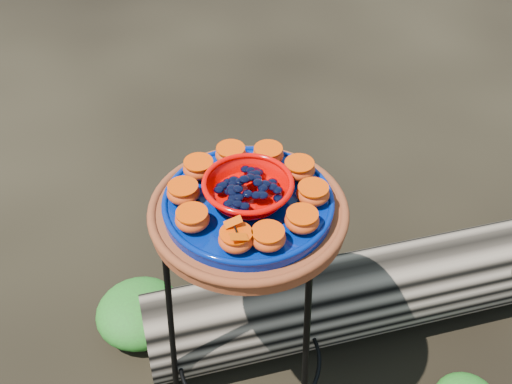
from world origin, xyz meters
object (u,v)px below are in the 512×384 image
(cobalt_plate, at_px, (248,204))
(red_bowl, at_px, (248,191))
(terracotta_saucer, at_px, (248,214))
(plant_stand, at_px, (249,314))
(driftwood_log, at_px, (374,291))

(cobalt_plate, bearing_deg, red_bowl, 0.00)
(cobalt_plate, height_order, red_bowl, red_bowl)
(terracotta_saucer, distance_m, red_bowl, 0.07)
(terracotta_saucer, distance_m, cobalt_plate, 0.03)
(plant_stand, xyz_separation_m, red_bowl, (0.00, 0.00, 0.44))
(cobalt_plate, bearing_deg, plant_stand, 0.00)
(driftwood_log, bearing_deg, plant_stand, -129.29)
(terracotta_saucer, height_order, cobalt_plate, cobalt_plate)
(red_bowl, distance_m, driftwood_log, 0.80)
(red_bowl, xyz_separation_m, driftwood_log, (0.30, 0.36, -0.65))
(terracotta_saucer, xyz_separation_m, cobalt_plate, (0.00, 0.00, 0.03))
(terracotta_saucer, bearing_deg, cobalt_plate, 0.00)
(terracotta_saucer, relative_size, driftwood_log, 0.31)
(plant_stand, distance_m, driftwood_log, 0.52)
(terracotta_saucer, bearing_deg, red_bowl, 0.00)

